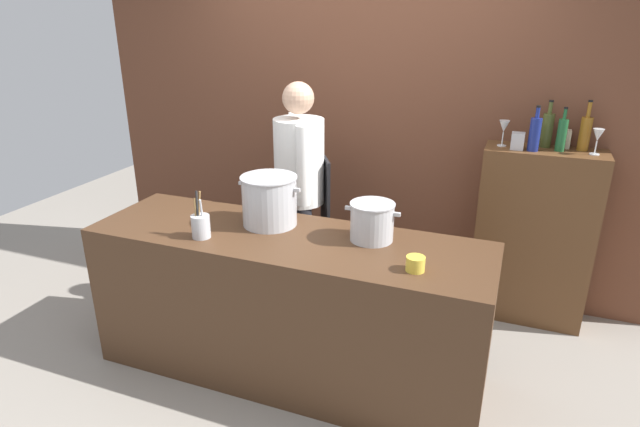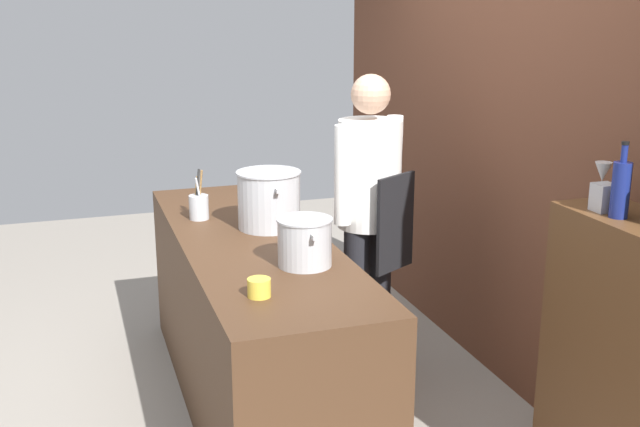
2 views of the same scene
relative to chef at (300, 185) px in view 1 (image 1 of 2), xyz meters
name	(u,v)px [view 1 (image 1 of 2)]	position (x,y,z in m)	size (l,w,h in m)	color
ground_plane	(290,368)	(0.22, -0.70, -0.96)	(8.00, 8.00, 0.00)	gray
brick_back_panel	(362,93)	(0.22, 0.70, 0.54)	(4.40, 0.10, 3.00)	brown
prep_counter	(288,306)	(0.22, -0.70, -0.51)	(2.30, 0.70, 0.90)	#472D1C
bar_cabinet	(533,237)	(1.54, 0.49, -0.35)	(0.76, 0.32, 1.24)	brown
chef	(300,185)	(0.00, 0.00, 0.00)	(0.41, 0.47, 1.66)	black
stockpot_large	(269,201)	(0.05, -0.57, 0.08)	(0.39, 0.33, 0.29)	#B7BABF
stockpot_small	(372,222)	(0.68, -0.58, 0.04)	(0.31, 0.25, 0.21)	#B7BABF
utensil_crock	(201,225)	(-0.22, -0.89, 0.01)	(0.10, 0.10, 0.27)	#B7BABF
butter_jar	(415,264)	(0.98, -0.86, -0.03)	(0.09, 0.09, 0.07)	yellow
wine_bottle_cobalt	(535,134)	(1.45, 0.42, 0.39)	(0.07, 0.07, 0.29)	navy
wine_bottle_green	(562,134)	(1.61, 0.48, 0.38)	(0.06, 0.06, 0.28)	#1E592D
wine_bottle_amber	(585,132)	(1.75, 0.55, 0.39)	(0.07, 0.07, 0.32)	#8C5919
wine_bottle_olive	(547,129)	(1.53, 0.57, 0.39)	(0.07, 0.07, 0.31)	#475123
wine_glass_wide	(504,127)	(1.26, 0.49, 0.40)	(0.07, 0.07, 0.17)	silver
wine_glass_tall	(598,136)	(1.82, 0.46, 0.39)	(0.07, 0.07, 0.16)	silver
spice_tin_silver	(518,141)	(1.36, 0.43, 0.33)	(0.08, 0.08, 0.11)	#B2B2B7
spice_tin_cream	(564,139)	(1.64, 0.59, 0.33)	(0.08, 0.08, 0.12)	beige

